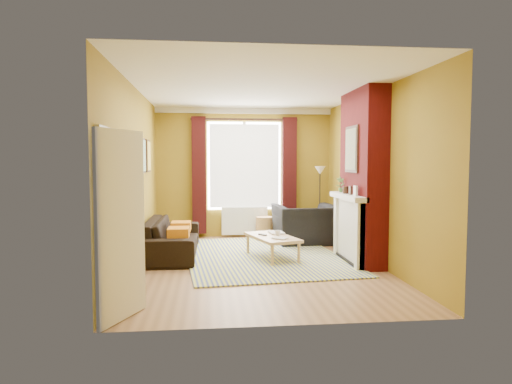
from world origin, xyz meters
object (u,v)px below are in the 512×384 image
Objects in this scene: armchair at (305,224)px; coffee_table at (272,238)px; floor_lamp at (320,182)px; wicker_stool at (265,228)px; sofa at (172,237)px.

coffee_table is (-0.86, -1.33, -0.04)m from armchair.
coffee_table is 0.83× the size of floor_lamp.
wicker_stool is at bearing -46.45° from armchair.
coffee_table is at bearing -103.93° from sofa.
armchair is 0.77× the size of floor_lamp.
sofa reaches higher than wicker_stool.
floor_lamp is at bearing -65.34° from sofa.
floor_lamp is at bearing 37.95° from coffee_table.
coffee_table is at bearing 52.56° from armchair.
floor_lamp is at bearing -136.57° from armchair.
sofa reaches higher than coffee_table.
armchair is at bearing -41.96° from wicker_stool.
sofa is 2.72m from armchair.
coffee_table is (1.71, -0.44, 0.03)m from sofa.
floor_lamp reaches higher than coffee_table.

